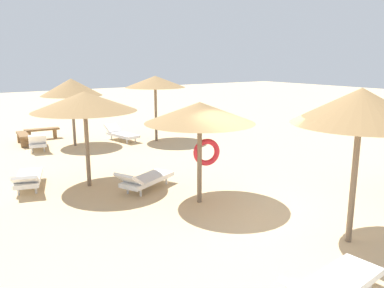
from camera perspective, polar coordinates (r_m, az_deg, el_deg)
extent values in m
plane|color=#D1B284|center=(9.19, 10.88, -10.69)|extent=(80.00, 80.00, 0.00)
cylinder|color=#75604C|center=(11.29, -15.23, -0.49)|extent=(0.12, 0.12, 2.26)
cone|color=olive|center=(11.08, -15.62, 6.09)|extent=(2.88, 2.88, 0.54)
cylinder|color=#75604C|center=(8.14, 22.78, -5.23)|extent=(0.12, 0.12, 2.48)
cone|color=olive|center=(7.85, 23.69, 5.15)|extent=(2.56, 2.56, 0.68)
cylinder|color=#75604C|center=(16.83, -17.12, 3.45)|extent=(0.12, 0.12, 2.20)
cone|color=olive|center=(16.68, -17.42, 8.04)|extent=(2.48, 2.48, 0.70)
cylinder|color=#75604C|center=(9.64, 1.12, -2.59)|extent=(0.12, 0.12, 2.15)
cone|color=olive|center=(9.40, 1.15, 4.69)|extent=(2.72, 2.72, 0.51)
torus|color=red|center=(9.72, 2.18, -1.23)|extent=(0.71, 0.34, 0.70)
cylinder|color=#75604C|center=(17.11, -5.36, 4.55)|extent=(0.12, 0.12, 2.47)
cone|color=olive|center=(16.97, -5.46, 9.17)|extent=(2.62, 2.62, 0.49)
cube|color=white|center=(11.91, -23.00, -4.64)|extent=(1.11, 1.81, 0.12)
cube|color=white|center=(11.09, -23.44, -4.89)|extent=(0.77, 0.69, 0.33)
cylinder|color=silver|center=(11.36, -22.08, -6.26)|extent=(0.06, 0.06, 0.22)
cylinder|color=silver|center=(11.41, -24.29, -6.38)|extent=(0.06, 0.06, 0.22)
cylinder|color=silver|center=(12.51, -21.69, -4.55)|extent=(0.06, 0.06, 0.22)
cylinder|color=silver|center=(12.55, -23.69, -4.66)|extent=(0.06, 0.06, 0.22)
cube|color=white|center=(6.56, 20.73, -18.64)|extent=(1.75, 0.79, 0.12)
cylinder|color=silver|center=(7.03, 24.81, -18.36)|extent=(0.06, 0.06, 0.22)
cylinder|color=silver|center=(7.19, 21.52, -17.32)|extent=(0.06, 0.06, 0.22)
cube|color=white|center=(16.84, -21.87, 0.27)|extent=(0.98, 1.80, 0.12)
cube|color=white|center=(16.01, -21.90, 0.61)|extent=(0.72, 0.56, 0.45)
cylinder|color=silver|center=(16.29, -21.02, -0.67)|extent=(0.06, 0.06, 0.22)
cylinder|color=silver|center=(16.29, -22.56, -0.79)|extent=(0.06, 0.06, 0.22)
cylinder|color=silver|center=(17.47, -21.14, 0.17)|extent=(0.06, 0.06, 0.22)
cylinder|color=silver|center=(17.47, -22.58, 0.05)|extent=(0.06, 0.06, 0.22)
cube|color=white|center=(10.93, -6.58, -5.19)|extent=(1.81, 1.28, 0.12)
cube|color=white|center=(10.27, -9.34, -5.15)|extent=(0.71, 0.79, 0.38)
cylinder|color=silver|center=(10.41, -7.61, -7.12)|extent=(0.06, 0.06, 0.22)
cylinder|color=silver|center=(10.67, -9.47, -6.68)|extent=(0.06, 0.06, 0.22)
cylinder|color=silver|center=(11.31, -3.81, -5.42)|extent=(0.06, 0.06, 0.22)
cylinder|color=silver|center=(11.56, -5.60, -5.06)|extent=(0.06, 0.06, 0.22)
cube|color=white|center=(17.38, -10.16, 1.33)|extent=(0.93, 1.79, 0.12)
cube|color=white|center=(18.00, -11.64, 2.35)|extent=(0.72, 0.60, 0.38)
cylinder|color=silver|center=(17.78, -11.82, 0.96)|extent=(0.06, 0.06, 0.22)
cylinder|color=silver|center=(18.02, -10.65, 1.16)|extent=(0.06, 0.06, 0.22)
cylinder|color=silver|center=(16.81, -9.59, 0.38)|extent=(0.06, 0.06, 0.22)
cylinder|color=silver|center=(17.06, -8.39, 0.60)|extent=(0.06, 0.06, 0.22)
cube|color=brown|center=(18.77, -21.33, 2.02)|extent=(1.53, 0.54, 0.08)
cube|color=brown|center=(18.75, -22.93, 1.11)|extent=(0.15, 0.37, 0.41)
cube|color=brown|center=(18.89, -19.62, 1.45)|extent=(0.15, 0.37, 0.41)
cube|color=brown|center=(17.81, -23.71, 1.29)|extent=(0.50, 1.52, 0.08)
cube|color=brown|center=(17.32, -23.40, 0.20)|extent=(0.37, 0.14, 0.41)
cube|color=brown|center=(18.39, -23.86, 0.82)|extent=(0.37, 0.14, 0.41)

